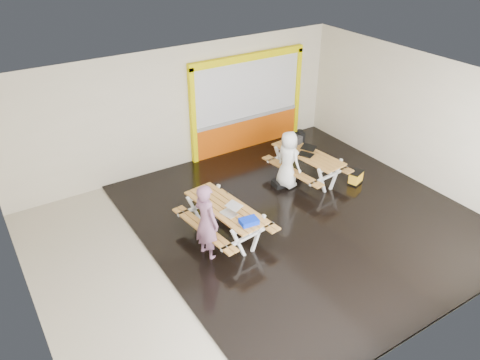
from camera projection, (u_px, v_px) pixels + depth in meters
room at (262, 168)px, 10.12m from camera, size 10.02×8.02×3.52m
deck at (302, 216)px, 11.57m from camera, size 7.50×7.98×0.05m
kiosk at (248, 105)px, 14.15m from camera, size 3.88×0.16×3.00m
picnic_table_left at (225, 214)px, 10.53m from camera, size 1.71×2.32×0.86m
picnic_table_right at (307, 160)px, 12.79m from camera, size 1.67×2.28×0.85m
person_left at (206, 222)px, 9.85m from camera, size 0.54×0.72×1.80m
person_right at (288, 160)px, 12.30m from camera, size 0.61×0.83×1.57m
laptop_left at (231, 211)px, 10.19m from camera, size 0.47×0.44×0.17m
laptop_right at (307, 152)px, 12.63m from camera, size 0.57×0.55×0.19m
blue_pouch at (249, 221)px, 9.84m from camera, size 0.40×0.31×0.11m
toolbox at (295, 141)px, 13.12m from camera, size 0.49×0.34×0.26m
backpack at (300, 138)px, 13.70m from camera, size 0.30×0.22×0.47m
dark_case at (281, 183)px, 12.73m from camera, size 0.47×0.36×0.17m
fluke_bag at (356, 178)px, 12.80m from camera, size 0.49×0.40×0.36m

